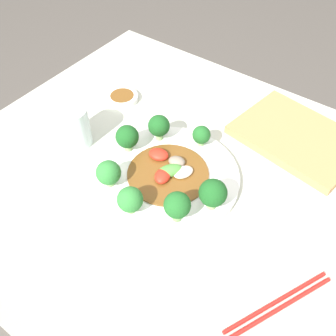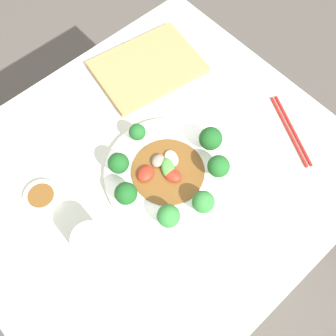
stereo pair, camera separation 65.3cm
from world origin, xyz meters
name	(u,v)px [view 2 (the right image)]	position (x,y,z in m)	size (l,w,h in m)	color
ground_plane	(158,249)	(0.00, 0.00, 0.00)	(8.00, 8.00, 0.00)	#4C4742
table	(156,220)	(0.00, 0.00, 0.37)	(0.92, 0.82, 0.74)	#B7BCAD
plate	(168,173)	(0.02, -0.03, 0.74)	(0.31, 0.31, 0.02)	white
broccoli_southeast	(218,167)	(0.10, -0.12, 0.79)	(0.05, 0.05, 0.07)	#70A356
broccoli_south	(203,202)	(0.02, -0.15, 0.79)	(0.05, 0.05, 0.06)	#7AAD5B
broccoli_east	(211,139)	(0.14, -0.05, 0.79)	(0.06, 0.06, 0.07)	#89B76B
broccoli_northwest	(119,163)	(-0.06, 0.04, 0.79)	(0.05, 0.05, 0.06)	#89B76B
broccoli_west	(126,194)	(-0.10, -0.03, 0.79)	(0.05, 0.05, 0.06)	#89B76B
broccoli_north	(137,132)	(0.03, 0.08, 0.78)	(0.04, 0.04, 0.05)	#89B76B
broccoli_southwest	(169,216)	(-0.06, -0.13, 0.79)	(0.05, 0.05, 0.06)	#89B76B
stirfry_center	(166,170)	(0.02, -0.03, 0.76)	(0.17, 0.17, 0.02)	brown
drinking_glass	(93,245)	(-0.22, -0.07, 0.79)	(0.07, 0.07, 0.10)	silver
chopsticks	(291,130)	(0.34, -0.15, 0.74)	(0.11, 0.20, 0.01)	red
sauce_dish	(42,197)	(-0.24, 0.12, 0.75)	(0.08, 0.08, 0.02)	white
cutting_board	(148,67)	(0.20, 0.25, 0.75)	(0.31, 0.24, 0.02)	#AD7F4C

